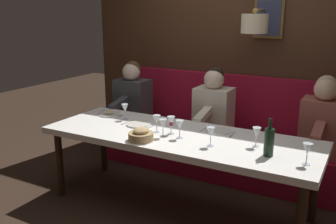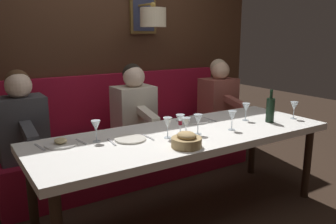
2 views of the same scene
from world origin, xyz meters
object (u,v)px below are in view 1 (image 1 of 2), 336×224
(wine_glass_2, at_px, (180,125))
(wine_glass_4, at_px, (157,120))
(wine_bottle, at_px, (269,142))
(bread_bowl, at_px, (141,135))
(wine_glass_3, at_px, (125,109))
(diner_middle, at_px, (132,95))
(dining_table, at_px, (179,141))
(wine_glass_7, at_px, (171,122))
(diner_near, at_px, (213,105))
(wine_glass_6, at_px, (163,124))
(diner_nearest, at_px, (323,119))
(wine_glass_1, at_px, (308,149))
(wine_glass_0, at_px, (257,133))
(wine_glass_5, at_px, (211,133))

(wine_glass_2, distance_m, wine_glass_4, 0.26)
(wine_bottle, height_order, bread_bowl, wine_bottle)
(wine_glass_3, bearing_deg, diner_middle, 28.81)
(dining_table, relative_size, wine_glass_7, 15.41)
(wine_glass_3, height_order, wine_glass_7, same)
(dining_table, height_order, wine_glass_3, wine_glass_3)
(diner_near, distance_m, wine_glass_6, 1.02)
(diner_nearest, distance_m, diner_near, 1.14)
(wine_glass_4, bearing_deg, wine_bottle, -94.82)
(dining_table, relative_size, wine_glass_3, 15.41)
(diner_nearest, xyz_separation_m, wine_bottle, (-1.02, 0.27, 0.04))
(wine_glass_1, distance_m, wine_glass_7, 1.22)
(wine_glass_1, height_order, wine_glass_4, same)
(wine_glass_3, relative_size, bread_bowl, 0.75)
(diner_nearest, distance_m, wine_glass_0, 0.95)
(diner_nearest, relative_size, diner_near, 1.00)
(bread_bowl, bearing_deg, wine_glass_5, -74.70)
(wine_glass_0, bearing_deg, wine_bottle, -138.59)
(diner_nearest, bearing_deg, wine_glass_7, 127.33)
(wine_glass_0, bearing_deg, wine_glass_3, 84.56)
(diner_nearest, xyz_separation_m, wine_glass_5, (-1.03, 0.74, 0.04))
(wine_glass_3, height_order, wine_glass_5, same)
(diner_nearest, relative_size, diner_middle, 1.00)
(wine_glass_1, bearing_deg, wine_glass_4, 84.63)
(wine_glass_3, xyz_separation_m, bread_bowl, (-0.47, -0.50, -0.07))
(diner_nearest, relative_size, bread_bowl, 3.60)
(wine_bottle, bearing_deg, diner_near, 40.54)
(diner_near, xyz_separation_m, wine_glass_1, (-1.06, -1.16, 0.04))
(diner_nearest, bearing_deg, wine_glass_1, -178.75)
(wine_glass_2, height_order, wine_glass_5, same)
(wine_glass_1, relative_size, wine_glass_3, 1.00)
(wine_glass_0, distance_m, wine_glass_1, 0.48)
(dining_table, xyz_separation_m, wine_glass_5, (-0.15, -0.37, 0.18))
(wine_glass_6, bearing_deg, bread_bowl, 145.47)
(wine_glass_1, xyz_separation_m, bread_bowl, (-0.13, 1.35, -0.07))
(diner_middle, height_order, wine_glass_3, diner_middle)
(wine_glass_1, bearing_deg, bread_bowl, 95.65)
(wine_glass_6, distance_m, wine_glass_7, 0.11)
(wine_glass_2, relative_size, wine_glass_7, 1.00)
(dining_table, relative_size, wine_glass_6, 15.41)
(dining_table, distance_m, wine_glass_3, 0.75)
(wine_glass_0, xyz_separation_m, wine_glass_4, (-0.07, 0.91, 0.00))
(wine_glass_7, bearing_deg, bread_bowl, 153.44)
(diner_nearest, height_order, diner_middle, same)
(wine_glass_2, bearing_deg, wine_glass_6, 105.04)
(diner_middle, bearing_deg, wine_glass_5, -124.92)
(wine_glass_3, relative_size, wine_glass_7, 1.00)
(wine_glass_3, height_order, wine_glass_6, same)
(wine_glass_7, bearing_deg, wine_glass_5, -106.04)
(wine_bottle, bearing_deg, wine_glass_6, 89.73)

